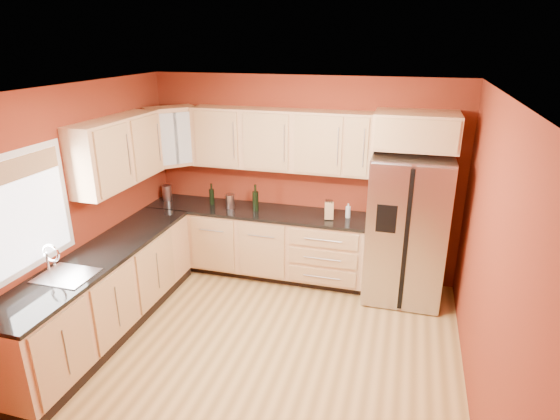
# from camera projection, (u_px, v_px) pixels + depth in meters

# --- Properties ---
(floor) EXTENTS (4.00, 4.00, 0.00)m
(floor) POSITION_uv_depth(u_px,v_px,m) (256.00, 356.00, 4.72)
(floor) COLOR olive
(floor) RESTS_ON ground
(ceiling) EXTENTS (4.00, 4.00, 0.00)m
(ceiling) POSITION_uv_depth(u_px,v_px,m) (251.00, 92.00, 3.82)
(ceiling) COLOR white
(ceiling) RESTS_ON wall_back
(wall_back) EXTENTS (4.00, 0.04, 2.60)m
(wall_back) POSITION_uv_depth(u_px,v_px,m) (303.00, 178.00, 6.08)
(wall_back) COLOR maroon
(wall_back) RESTS_ON floor
(wall_front) EXTENTS (4.00, 0.04, 2.60)m
(wall_front) POSITION_uv_depth(u_px,v_px,m) (132.00, 384.00, 2.47)
(wall_front) COLOR maroon
(wall_front) RESTS_ON floor
(wall_left) EXTENTS (0.04, 4.00, 2.60)m
(wall_left) POSITION_uv_depth(u_px,v_px,m) (69.00, 217.00, 4.78)
(wall_left) COLOR maroon
(wall_left) RESTS_ON floor
(wall_right) EXTENTS (0.04, 4.00, 2.60)m
(wall_right) POSITION_uv_depth(u_px,v_px,m) (489.00, 265.00, 3.76)
(wall_right) COLOR maroon
(wall_right) RESTS_ON floor
(base_cabinets_back) EXTENTS (2.90, 0.60, 0.88)m
(base_cabinets_back) POSITION_uv_depth(u_px,v_px,m) (257.00, 243.00, 6.24)
(base_cabinets_back) COLOR tan
(base_cabinets_back) RESTS_ON floor
(base_cabinets_left) EXTENTS (0.60, 2.80, 0.88)m
(base_cabinets_left) POSITION_uv_depth(u_px,v_px,m) (105.00, 294.00, 5.00)
(base_cabinets_left) COLOR tan
(base_cabinets_left) RESTS_ON floor
(countertop_back) EXTENTS (2.90, 0.62, 0.04)m
(countertop_back) POSITION_uv_depth(u_px,v_px,m) (256.00, 211.00, 6.08)
(countertop_back) COLOR black
(countertop_back) RESTS_ON base_cabinets_back
(countertop_left) EXTENTS (0.62, 2.80, 0.04)m
(countertop_left) POSITION_uv_depth(u_px,v_px,m) (100.00, 255.00, 4.84)
(countertop_left) COLOR black
(countertop_left) RESTS_ON base_cabinets_left
(upper_cabinets_back) EXTENTS (2.30, 0.33, 0.75)m
(upper_cabinets_back) POSITION_uv_depth(u_px,v_px,m) (281.00, 140.00, 5.81)
(upper_cabinets_back) COLOR tan
(upper_cabinets_back) RESTS_ON wall_back
(upper_cabinets_left) EXTENTS (0.33, 1.35, 0.75)m
(upper_cabinets_left) POSITION_uv_depth(u_px,v_px,m) (118.00, 152.00, 5.21)
(upper_cabinets_left) COLOR tan
(upper_cabinets_left) RESTS_ON wall_left
(corner_upper_cabinet) EXTENTS (0.67, 0.67, 0.75)m
(corner_upper_cabinet) POSITION_uv_depth(u_px,v_px,m) (172.00, 136.00, 6.02)
(corner_upper_cabinet) COLOR tan
(corner_upper_cabinet) RESTS_ON wall_back
(over_fridge_cabinet) EXTENTS (0.92, 0.60, 0.40)m
(over_fridge_cabinet) POSITION_uv_depth(u_px,v_px,m) (416.00, 130.00, 5.20)
(over_fridge_cabinet) COLOR tan
(over_fridge_cabinet) RESTS_ON wall_back
(refrigerator) EXTENTS (0.90, 0.75, 1.78)m
(refrigerator) POSITION_uv_depth(u_px,v_px,m) (406.00, 229.00, 5.54)
(refrigerator) COLOR #A8A7AC
(refrigerator) RESTS_ON floor
(window) EXTENTS (0.03, 0.90, 1.00)m
(window) POSITION_uv_depth(u_px,v_px,m) (29.00, 210.00, 4.24)
(window) COLOR white
(window) RESTS_ON wall_left
(sink_faucet) EXTENTS (0.50, 0.42, 0.30)m
(sink_faucet) POSITION_uv_depth(u_px,v_px,m) (64.00, 262.00, 4.33)
(sink_faucet) COLOR white
(sink_faucet) RESTS_ON countertop_left
(canister_left) EXTENTS (0.14, 0.14, 0.21)m
(canister_left) POSITION_uv_depth(u_px,v_px,m) (167.00, 193.00, 6.41)
(canister_left) COLOR #A8A7AC
(canister_left) RESTS_ON countertop_back
(canister_right) EXTENTS (0.15, 0.15, 0.19)m
(canister_right) POSITION_uv_depth(u_px,v_px,m) (230.00, 201.00, 6.10)
(canister_right) COLOR #A8A7AC
(canister_right) RESTS_ON countertop_back
(wine_bottle_a) EXTENTS (0.07, 0.07, 0.29)m
(wine_bottle_a) POSITION_uv_depth(u_px,v_px,m) (212.00, 194.00, 6.21)
(wine_bottle_a) COLOR black
(wine_bottle_a) RESTS_ON countertop_back
(wine_bottle_b) EXTENTS (0.09, 0.09, 0.35)m
(wine_bottle_b) POSITION_uv_depth(u_px,v_px,m) (255.00, 198.00, 5.98)
(wine_bottle_b) COLOR black
(wine_bottle_b) RESTS_ON countertop_back
(knife_block) EXTENTS (0.12, 0.12, 0.21)m
(knife_block) POSITION_uv_depth(u_px,v_px,m) (329.00, 211.00, 5.74)
(knife_block) COLOR #AB8253
(knife_block) RESTS_ON countertop_back
(soap_dispenser) EXTENTS (0.07, 0.07, 0.18)m
(soap_dispenser) POSITION_uv_depth(u_px,v_px,m) (348.00, 211.00, 5.78)
(soap_dispenser) COLOR silver
(soap_dispenser) RESTS_ON countertop_back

